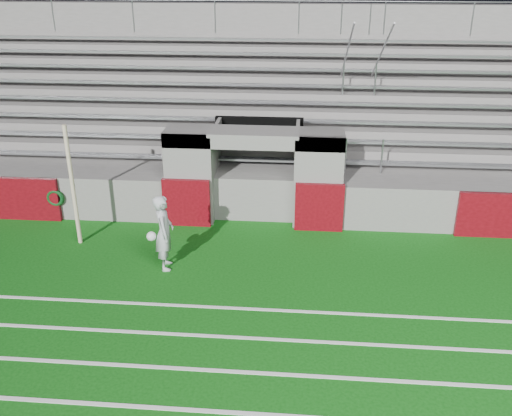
{
  "coord_description": "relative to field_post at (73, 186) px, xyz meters",
  "views": [
    {
      "loc": [
        1.32,
        -11.09,
        6.84
      ],
      "look_at": [
        0.2,
        1.8,
        1.1
      ],
      "focal_mm": 40.0,
      "sensor_mm": 36.0,
      "label": 1
    }
  ],
  "objects": [
    {
      "name": "goalkeeper_with_ball",
      "position": [
        2.53,
        -1.07,
        -0.65
      ],
      "size": [
        0.69,
        0.75,
        1.85
      ],
      "color": "#B5B8BF",
      "rests_on": "ground"
    },
    {
      "name": "hose_coil",
      "position": [
        -1.1,
        1.25,
        -0.89
      ],
      "size": [
        0.5,
        0.14,
        0.51
      ],
      "color": "#0B3A0C",
      "rests_on": "ground"
    },
    {
      "name": "field_post",
      "position": [
        0.0,
        0.0,
        0.0
      ],
      "size": [
        0.11,
        0.11,
        3.15
      ],
      "primitive_type": "cylinder",
      "color": "beige",
      "rests_on": "ground"
    },
    {
      "name": "stadium_structure",
      "position": [
        4.39,
        6.29,
        -0.08
      ],
      "size": [
        26.0,
        8.48,
        5.42
      ],
      "color": "slate",
      "rests_on": "ground"
    },
    {
      "name": "ground",
      "position": [
        4.39,
        -1.68,
        -1.58
      ],
      "size": [
        90.0,
        90.0,
        0.0
      ],
      "primitive_type": "plane",
      "color": "#0C4D0E",
      "rests_on": "ground"
    }
  ]
}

